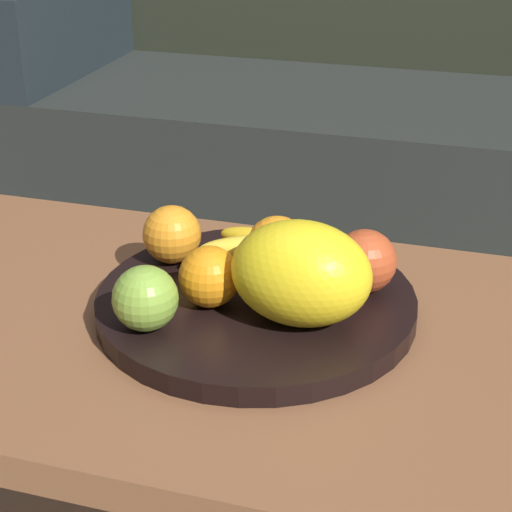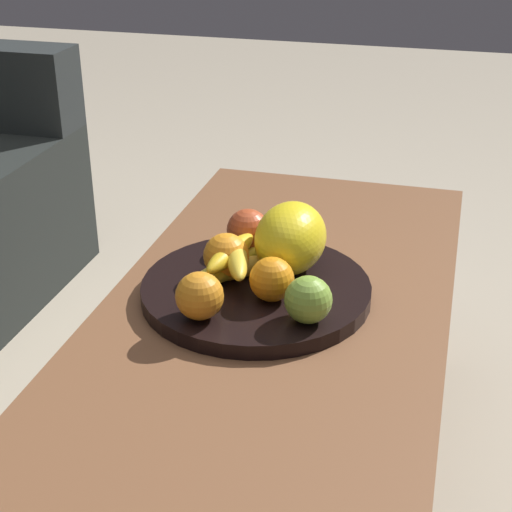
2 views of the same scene
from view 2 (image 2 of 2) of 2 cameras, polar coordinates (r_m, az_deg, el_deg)
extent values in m
plane|color=#B4A78F|center=(1.56, 1.49, -16.20)|extent=(8.00, 8.00, 0.00)
cube|color=brown|center=(1.32, 1.68, -3.67)|extent=(1.11, 0.55, 0.04)
cylinder|color=brown|center=(1.85, 12.57, -2.26)|extent=(0.05, 0.05, 0.37)
cylinder|color=brown|center=(1.91, -1.67, -0.53)|extent=(0.05, 0.05, 0.37)
cylinder|color=black|center=(1.31, 0.00, -2.45)|extent=(0.38, 0.38, 0.03)
ellipsoid|color=yellow|center=(1.32, 2.50, 1.30)|extent=(0.16, 0.12, 0.12)
sphere|color=orange|center=(1.24, 0.92, -1.66)|extent=(0.07, 0.07, 0.07)
sphere|color=orange|center=(1.30, -2.15, 0.01)|extent=(0.08, 0.08, 0.08)
sphere|color=orange|center=(1.19, -4.07, -2.88)|extent=(0.07, 0.07, 0.07)
sphere|color=#B84724|center=(1.40, -0.58, 1.88)|extent=(0.08, 0.08, 0.08)
sphere|color=#7FAA3B|center=(1.18, 3.77, -3.15)|extent=(0.07, 0.07, 0.07)
ellipsoid|color=yellow|center=(1.31, -2.27, -0.92)|extent=(0.15, 0.09, 0.03)
ellipsoid|color=gold|center=(1.31, -1.32, -0.84)|extent=(0.12, 0.14, 0.03)
ellipsoid|color=yellow|center=(1.32, -1.47, -0.65)|extent=(0.15, 0.09, 0.03)
ellipsoid|color=yellow|center=(1.30, -1.86, 0.18)|extent=(0.15, 0.06, 0.03)
ellipsoid|color=yellow|center=(1.28, -1.38, -0.12)|extent=(0.15, 0.08, 0.03)
camera|label=1|loc=(1.46, 38.13, 15.76)|focal=59.02mm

